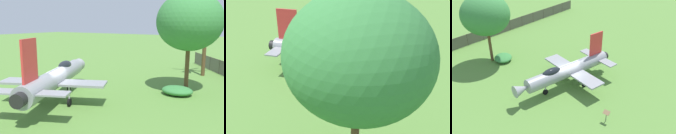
# 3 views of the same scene
# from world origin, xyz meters

# --- Properties ---
(ground_plane) EXTENTS (200.00, 200.00, 0.00)m
(ground_plane) POSITION_xyz_m (0.00, 0.00, 0.00)
(ground_plane) COLOR #568438
(display_jet) EXTENTS (11.69, 8.10, 5.11)m
(display_jet) POSITION_xyz_m (0.31, 0.14, 1.85)
(display_jet) COLOR gray
(display_jet) RESTS_ON ground_plane
(shade_tree) EXTENTS (5.79, 5.51, 8.61)m
(shade_tree) POSITION_xyz_m (8.11, -7.74, 6.10)
(shade_tree) COLOR brown
(shade_tree) RESTS_ON ground_plane
(palm_tree) EXTENTS (4.24, 4.13, 7.48)m
(palm_tree) POSITION_xyz_m (15.77, -7.47, 4.02)
(palm_tree) COLOR brown
(palm_tree) RESTS_ON ground_plane
(shrub_near_fence) EXTENTS (2.20, 2.59, 0.74)m
(shrub_near_fence) POSITION_xyz_m (6.74, -7.40, 0.37)
(shrub_near_fence) COLOR #387F3D
(shrub_near_fence) RESTS_ON ground_plane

